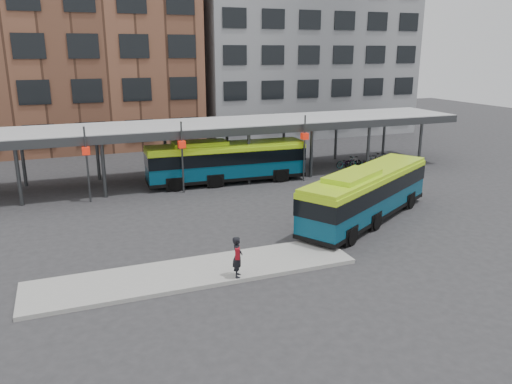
% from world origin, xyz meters
% --- Properties ---
extents(ground, '(120.00, 120.00, 0.00)m').
position_xyz_m(ground, '(0.00, 0.00, 0.00)').
color(ground, '#28282B').
rests_on(ground, ground).
extents(boarding_island, '(14.00, 3.00, 0.18)m').
position_xyz_m(boarding_island, '(-5.50, -3.00, 0.09)').
color(boarding_island, gray).
rests_on(boarding_island, ground).
extents(canopy, '(40.00, 6.53, 4.80)m').
position_xyz_m(canopy, '(-0.06, 12.87, 3.91)').
color(canopy, '#999B9E').
rests_on(canopy, ground).
extents(building_brick, '(26.00, 14.00, 22.00)m').
position_xyz_m(building_brick, '(-10.00, 32.00, 11.00)').
color(building_brick, brown).
rests_on(building_brick, ground).
extents(building_grey, '(24.00, 14.00, 20.00)m').
position_xyz_m(building_grey, '(16.00, 32.00, 10.00)').
color(building_grey, slate).
rests_on(building_grey, ground).
extents(bus_front, '(10.84, 7.75, 3.09)m').
position_xyz_m(bus_front, '(5.22, 0.40, 1.61)').
color(bus_front, '#073B53').
rests_on(bus_front, ground).
extents(bus_rear, '(11.46, 2.95, 3.13)m').
position_xyz_m(bus_rear, '(0.50, 11.21, 1.63)').
color(bus_rear, '#073B53').
rests_on(bus_rear, ground).
extents(pedestrian, '(0.61, 0.74, 1.76)m').
position_xyz_m(pedestrian, '(-4.00, -4.21, 1.07)').
color(pedestrian, black).
rests_on(pedestrian, boarding_island).
extents(bike_rack, '(5.04, 1.30, 0.99)m').
position_xyz_m(bike_rack, '(12.76, 11.89, 0.46)').
color(bike_rack, slate).
rests_on(bike_rack, ground).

